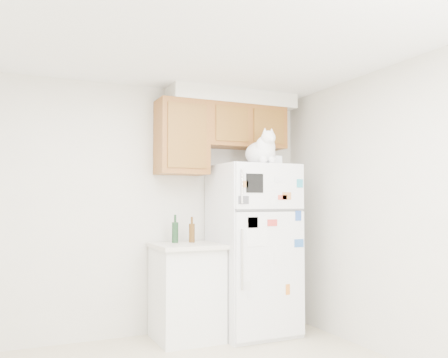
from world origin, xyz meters
TOP-DOWN VIEW (x-y plane):
  - room_shell at (0.12, 0.24)m, footprint 3.84×4.04m
  - refrigerator at (1.20, 1.61)m, footprint 0.76×0.78m
  - base_counter at (0.51, 1.68)m, footprint 0.64×0.64m
  - cat at (1.23, 1.47)m, footprint 0.35×0.51m
  - storage_box_back at (1.41, 1.71)m, footprint 0.18×0.13m
  - storage_box_front at (1.36, 1.47)m, footprint 0.17×0.13m
  - bottle_green at (0.43, 1.80)m, footprint 0.06×0.06m
  - bottle_amber at (0.59, 1.77)m, footprint 0.06×0.06m

SIDE VIEW (x-z plane):
  - base_counter at x=0.51m, z-range 0.00..0.92m
  - refrigerator at x=1.20m, z-range 0.00..1.70m
  - bottle_amber at x=0.59m, z-range 0.92..1.18m
  - bottle_green at x=0.43m, z-range 0.92..1.20m
  - room_shell at x=0.12m, z-range 0.41..2.93m
  - storage_box_front at x=1.36m, z-range 1.70..1.79m
  - storage_box_back at x=1.41m, z-range 1.70..1.80m
  - cat at x=1.23m, z-range 1.65..2.01m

